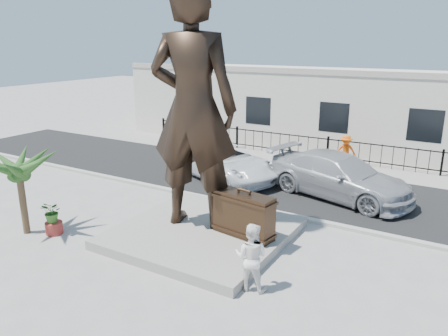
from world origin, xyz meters
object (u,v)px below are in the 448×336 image
object	(u,v)px
suitcase	(244,215)
car_white	(224,162)
statue	(193,109)
tourist	(251,257)

from	to	relation	value
suitcase	car_white	world-z (taller)	suitcase
suitcase	car_white	xyz separation A→B (m)	(-3.99, 5.55, -0.19)
statue	suitcase	bearing A→B (deg)	163.97
tourist	car_white	world-z (taller)	tourist
tourist	statue	bearing A→B (deg)	-44.76
statue	suitcase	world-z (taller)	statue
statue	suitcase	size ratio (longest dim) A/B	3.91
statue	car_white	xyz separation A→B (m)	(-2.14, 5.51, -3.33)
suitcase	statue	bearing A→B (deg)	-173.01
suitcase	car_white	bearing A→B (deg)	134.09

